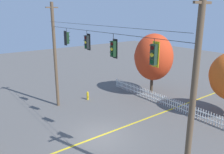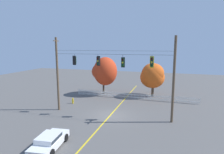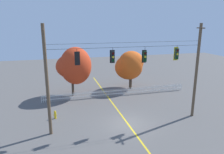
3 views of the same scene
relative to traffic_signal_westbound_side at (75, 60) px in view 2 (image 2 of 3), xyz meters
The scene contains 12 objects.
ground 7.90m from the traffic_signal_westbound_side, ahead, with size 80.00×80.00×0.00m, color #565451.
lane_centerline_stripe 7.90m from the traffic_signal_westbound_side, ahead, with size 0.16×36.00×0.01m, color gold.
signal_support_span 4.84m from the traffic_signal_westbound_side, ahead, with size 14.28×1.10×9.26m.
traffic_signal_westbound_side is the anchor object (origin of this frame).
traffic_signal_northbound_secondary 3.02m from the traffic_signal_westbound_side, ahead, with size 0.43×0.38×1.35m.
traffic_signal_southbound_primary 5.98m from the traffic_signal_westbound_side, ahead, with size 0.43×0.38×1.46m.
traffic_signal_northbound_primary 9.18m from the traffic_signal_westbound_side, ahead, with size 0.43×0.38×1.39m.
white_picket_fence 11.49m from the traffic_signal_westbound_side, 53.44° to the left, with size 19.05×0.06×0.99m.
autumn_maple_near_fence 9.72m from the traffic_signal_westbound_side, 86.67° to the left, with size 4.45×4.24×6.39m.
autumn_maple_mid 13.62m from the traffic_signal_westbound_side, 50.90° to the left, with size 3.96×4.35×5.52m.
parked_car 10.54m from the traffic_signal_westbound_side, 76.52° to the right, with size 2.19×4.24×1.15m.
fire_hydrant 7.09m from the traffic_signal_westbound_side, 125.05° to the left, with size 0.38×0.22×0.83m.
Camera 2 is at (6.63, -20.85, 8.18)m, focal length 30.74 mm.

